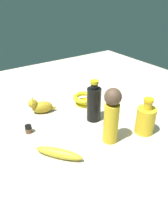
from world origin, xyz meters
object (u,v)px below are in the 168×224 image
bowl (85,99)px  nail_polish_jar (29,129)px  person_figure_adult (112,115)px  cat_figurine (40,106)px  banana (59,153)px  bottle_short (145,119)px  bottle_tall (94,103)px

bowl → nail_polish_jar: (0.37, 0.08, -0.01)m
person_figure_adult → cat_figurine: (0.15, -0.39, -0.09)m
banana → person_figure_adult: bearing=-135.9°
bowl → cat_figurine: bearing=-11.3°
banana → bowl: 0.45m
bottle_short → bowl: bearing=-79.8°
bottle_short → cat_figurine: (0.32, -0.43, -0.03)m
bowl → cat_figurine: 0.25m
bowl → bottle_tall: (0.06, 0.16, 0.06)m
bowl → nail_polish_jar: size_ratio=3.49×
banana → cat_figurine: (-0.09, -0.35, 0.02)m
nail_polish_jar → cat_figurine: bearing=-132.5°
bowl → bottle_short: (-0.07, 0.38, 0.04)m
bottle_tall → bottle_short: size_ratio=1.22×
cat_figurine → banana: bearing=76.3°
bottle_short → person_figure_adult: size_ratio=0.69×
cat_figurine → bowl: bearing=168.7°
banana → bottle_short: bearing=-138.1°
banana → bowl: bearing=-85.6°
bowl → nail_polish_jar: bearing=12.5°
person_figure_adult → cat_figurine: person_figure_adult is taller
banana → bottle_short: size_ratio=1.14×
bottle_tall → nail_polish_jar: bottle_tall is taller
nail_polish_jar → bottle_short: bearing=146.0°
bottle_tall → person_figure_adult: (0.04, 0.18, 0.04)m
person_figure_adult → nail_polish_jar: person_figure_adult is taller
person_figure_adult → bottle_tall: bearing=-104.1°
banana → nail_polish_jar: banana is taller
person_figure_adult → cat_figurine: bearing=-69.3°
bowl → bottle_short: size_ratio=0.77×
banana → bowl: bowl is taller
bottle_tall → banana: bearing=27.5°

